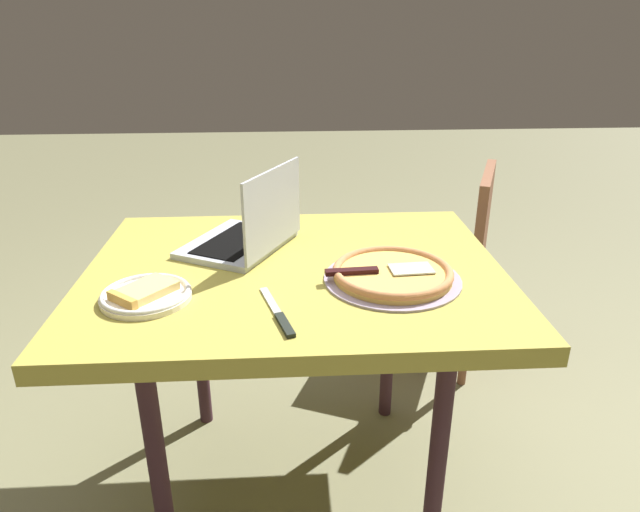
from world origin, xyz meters
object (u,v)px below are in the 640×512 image
Objects in this scene: laptop at (249,233)px; chair_near at (446,251)px; pizza_plate at (145,294)px; table_knife at (279,316)px; dining_table at (295,289)px; pizza_tray at (392,274)px.

chair_near is (0.77, 0.61, -0.33)m from laptop.
chair_near is at bearing 42.26° from pizza_plate.
chair_near is at bearing 56.11° from table_knife.
laptop is (-0.13, 0.14, 0.12)m from dining_table.
laptop is 0.47× the size of chair_near.
dining_table is 2.84× the size of laptop.
dining_table is at bearing 158.72° from pizza_tray.
laptop reaches higher than table_knife.
laptop is 1.12× the size of pizza_tray.
table_knife reaches higher than dining_table.
dining_table is 3.17× the size of pizza_tray.
pizza_plate is (-0.23, -0.31, -0.04)m from laptop.
pizza_tray is at bearing 6.65° from pizza_plate.
chair_near is at bearing 38.14° from laptop.
laptop reaches higher than pizza_plate.
table_knife is 1.26m from chair_near.
pizza_plate is 0.90× the size of table_knife.
pizza_plate is at bearing 161.77° from table_knife.
chair_near reaches higher than pizza_plate.
pizza_plate is at bearing -127.10° from laptop.
dining_table is 1.33× the size of chair_near.
dining_table is at bearing -130.87° from chair_near.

